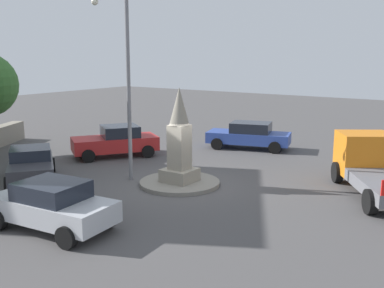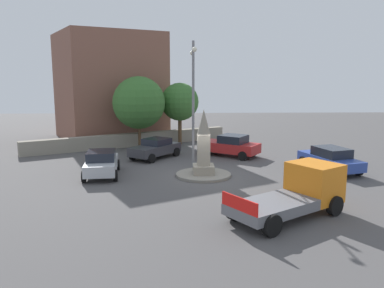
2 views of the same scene
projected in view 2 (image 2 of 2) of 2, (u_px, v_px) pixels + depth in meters
The scene contains 13 objects.
ground_plane at pixel (203, 176), 22.67m from camera, with size 80.00×80.00×0.00m, color #4F4C4C.
traffic_island at pixel (203, 175), 22.66m from camera, with size 3.20×3.20×0.16m, color gray.
monument at pixel (204, 146), 22.37m from camera, with size 1.21×1.21×3.74m.
streetlamp at pixel (193, 93), 23.95m from camera, with size 3.75×0.28×7.86m.
car_blue_waiting at pixel (330, 159), 23.85m from camera, with size 4.75×2.89×1.47m.
car_dark_grey_far_side at pixel (155, 148), 27.59m from camera, with size 4.17×3.71×1.40m.
car_silver_parked_left at pixel (102, 163), 22.66m from camera, with size 4.07×2.27×1.47m.
car_red_approaching at pixel (230, 145), 28.25m from camera, with size 3.87×4.50×1.57m.
truck_orange_parked_right at pixel (298, 192), 16.23m from camera, with size 4.53×5.45×2.06m.
stone_boundary_wall at pixel (132, 140), 32.33m from camera, with size 17.53×0.70×1.09m, color gray.
corner_building at pixel (109, 86), 36.44m from camera, with size 8.59×8.30×9.64m, color brown.
tree_near_wall at pixel (180, 102), 32.86m from camera, with size 3.20×3.20×5.22m.
tree_mid_cluster at pixel (139, 103), 31.05m from camera, with size 4.20×4.20×5.77m.
Camera 2 is at (21.98, -1.46, 5.71)m, focal length 36.42 mm.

